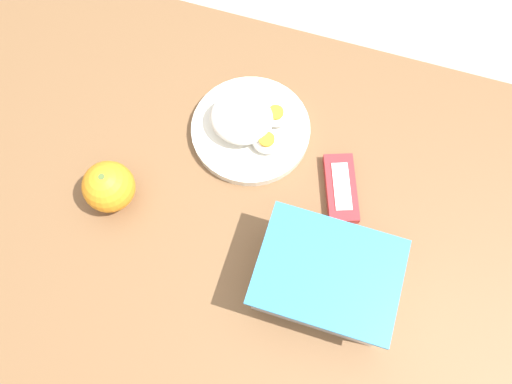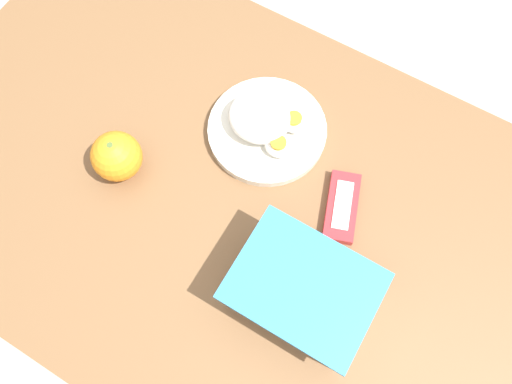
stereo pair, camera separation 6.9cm
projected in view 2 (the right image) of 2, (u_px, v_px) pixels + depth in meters
The scene contains 6 objects.
ground_plane at pixel (250, 285), 1.57m from camera, with size 10.00×10.00×0.00m, color #B2A899.
table at pixel (246, 221), 0.95m from camera, with size 1.29×0.77×0.76m.
food_container at pixel (302, 292), 0.77m from camera, with size 0.21×0.16×0.09m.
orange_fruit at pixel (117, 156), 0.85m from camera, with size 0.09×0.09×0.09m.
rice_plate at pixel (266, 126), 0.89m from camera, with size 0.22×0.22×0.07m.
candy_bar at pixel (342, 207), 0.85m from camera, with size 0.09×0.13×0.02m.
Camera 2 is at (-0.16, 0.24, 1.57)m, focal length 35.00 mm.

